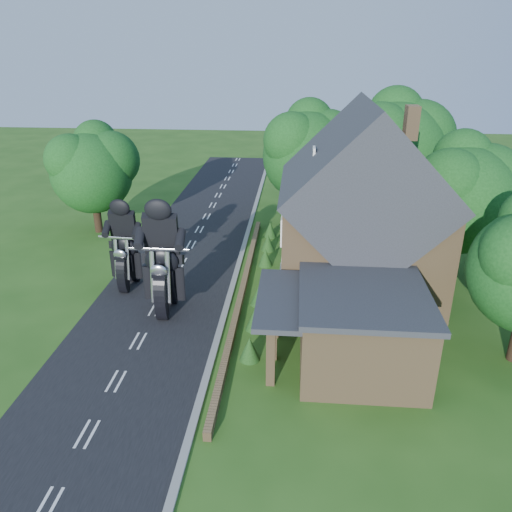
# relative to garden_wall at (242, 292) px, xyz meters

# --- Properties ---
(ground) EXTENTS (120.00, 120.00, 0.00)m
(ground) POSITION_rel_garden_wall_xyz_m (-4.30, -5.00, -0.20)
(ground) COLOR #275217
(ground) RESTS_ON ground
(road) EXTENTS (7.00, 80.00, 0.02)m
(road) POSITION_rel_garden_wall_xyz_m (-4.30, -5.00, -0.19)
(road) COLOR black
(road) RESTS_ON ground
(kerb) EXTENTS (0.30, 80.00, 0.12)m
(kerb) POSITION_rel_garden_wall_xyz_m (-0.65, -5.00, -0.14)
(kerb) COLOR gray
(kerb) RESTS_ON ground
(garden_wall) EXTENTS (0.30, 22.00, 0.40)m
(garden_wall) POSITION_rel_garden_wall_xyz_m (0.00, 0.00, 0.00)
(garden_wall) COLOR olive
(garden_wall) RESTS_ON ground
(house) EXTENTS (9.54, 8.64, 10.24)m
(house) POSITION_rel_garden_wall_xyz_m (6.19, 1.00, 4.14)
(house) COLOR olive
(house) RESTS_ON ground
(annex) EXTENTS (7.05, 5.94, 3.44)m
(annex) POSITION_rel_garden_wall_xyz_m (5.57, -5.80, 1.57)
(annex) COLOR olive
(annex) RESTS_ON ground
(tree_house_right) EXTENTS (6.51, 6.00, 8.40)m
(tree_house_right) POSITION_rel_garden_wall_xyz_m (12.35, 3.62, 4.99)
(tree_house_right) COLOR black
(tree_house_right) RESTS_ON ground
(tree_behind_house) EXTENTS (7.81, 7.20, 10.08)m
(tree_behind_house) POSITION_rel_garden_wall_xyz_m (9.88, 11.14, 6.03)
(tree_behind_house) COLOR black
(tree_behind_house) RESTS_ON ground
(tree_behind_left) EXTENTS (6.94, 6.40, 9.16)m
(tree_behind_left) POSITION_rel_garden_wall_xyz_m (3.86, 12.13, 5.53)
(tree_behind_left) COLOR black
(tree_behind_left) RESTS_ON ground
(tree_far_road) EXTENTS (6.08, 5.60, 7.84)m
(tree_far_road) POSITION_rel_garden_wall_xyz_m (-11.16, 9.11, 4.64)
(tree_far_road) COLOR black
(tree_far_road) RESTS_ON ground
(shrub_a) EXTENTS (0.90, 0.90, 1.10)m
(shrub_a) POSITION_rel_garden_wall_xyz_m (1.00, -6.00, 0.35)
(shrub_a) COLOR #163B12
(shrub_a) RESTS_ON ground
(shrub_b) EXTENTS (0.90, 0.90, 1.10)m
(shrub_b) POSITION_rel_garden_wall_xyz_m (1.00, -3.50, 0.35)
(shrub_b) COLOR #163B12
(shrub_b) RESTS_ON ground
(shrub_c) EXTENTS (0.90, 0.90, 1.10)m
(shrub_c) POSITION_rel_garden_wall_xyz_m (1.00, -1.00, 0.35)
(shrub_c) COLOR #163B12
(shrub_c) RESTS_ON ground
(shrub_d) EXTENTS (0.90, 0.90, 1.10)m
(shrub_d) POSITION_rel_garden_wall_xyz_m (1.00, 4.00, 0.35)
(shrub_d) COLOR #163B12
(shrub_d) RESTS_ON ground
(shrub_e) EXTENTS (0.90, 0.90, 1.10)m
(shrub_e) POSITION_rel_garden_wall_xyz_m (1.00, 6.50, 0.35)
(shrub_e) COLOR #163B12
(shrub_e) RESTS_ON ground
(shrub_f) EXTENTS (0.90, 0.90, 1.10)m
(shrub_f) POSITION_rel_garden_wall_xyz_m (1.00, 9.00, 0.35)
(shrub_f) COLOR #163B12
(shrub_f) RESTS_ON ground
(motorcycle_lead) EXTENTS (0.50, 1.96, 1.82)m
(motorcycle_lead) POSITION_rel_garden_wall_xyz_m (-3.64, -2.17, 0.71)
(motorcycle_lead) COLOR black
(motorcycle_lead) RESTS_ON ground
(motorcycle_follow) EXTENTS (0.55, 1.71, 1.56)m
(motorcycle_follow) POSITION_rel_garden_wall_xyz_m (-6.44, 0.37, 0.58)
(motorcycle_follow) COLOR black
(motorcycle_follow) RESTS_ON ground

